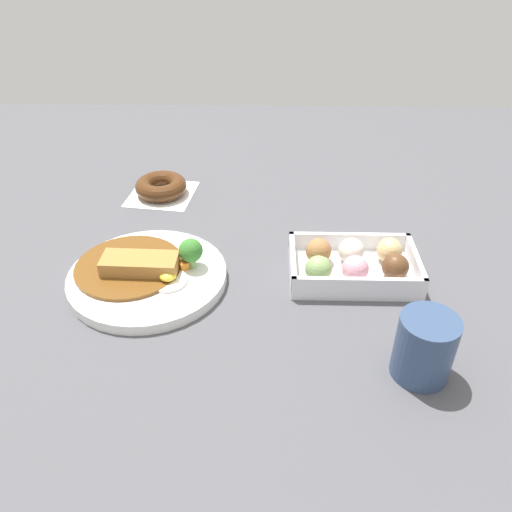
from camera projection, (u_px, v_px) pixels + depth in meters
name	position (u px, v px, depth m)	size (l,w,h in m)	color
ground_plane	(246.00, 257.00, 0.91)	(1.60, 1.60, 0.00)	#4C4C51
curry_plate	(147.00, 273.00, 0.85)	(0.26, 0.26, 0.07)	white
donut_box	(354.00, 264.00, 0.85)	(0.21, 0.14, 0.06)	white
chocolate_ring_donut	(161.00, 187.00, 1.09)	(0.15, 0.15, 0.04)	white
coffee_mug	(424.00, 347.00, 0.66)	(0.08, 0.08, 0.09)	#33476B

